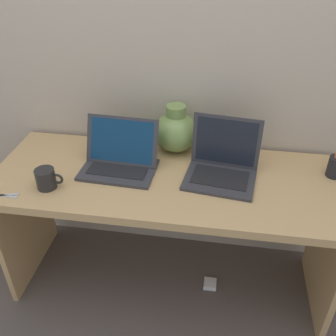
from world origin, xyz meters
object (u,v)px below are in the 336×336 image
at_px(pen_cup, 336,166).
at_px(power_brick, 210,284).
at_px(coffee_mug, 46,179).
at_px(laptop_right, 223,161).
at_px(laptop_left, 120,156).
at_px(green_vase, 176,131).

bearing_deg(pen_cup, power_brick, -165.55).
xyz_separation_m(coffee_mug, power_brick, (0.76, 0.15, -0.76)).
distance_m(laptop_right, coffee_mug, 0.80).
distance_m(laptop_left, green_vase, 0.32).
xyz_separation_m(laptop_left, pen_cup, (1.01, 0.08, -0.01)).
relative_size(laptop_left, laptop_right, 1.03).
relative_size(coffee_mug, power_brick, 1.81).
relative_size(coffee_mug, pen_cup, 0.69).
relative_size(green_vase, coffee_mug, 1.94).
relative_size(laptop_left, pen_cup, 1.97).
height_order(pen_cup, power_brick, pen_cup).
distance_m(laptop_left, power_brick, 0.91).
relative_size(green_vase, pen_cup, 1.34).
height_order(laptop_left, pen_cup, laptop_left).
distance_m(laptop_left, laptop_right, 0.49).
bearing_deg(laptop_right, power_brick, -95.24).
distance_m(green_vase, pen_cup, 0.78).
distance_m(laptop_left, pen_cup, 1.01).
distance_m(pen_cup, power_brick, 0.94).
xyz_separation_m(laptop_left, power_brick, (0.48, -0.05, -0.77)).
xyz_separation_m(green_vase, coffee_mug, (-0.52, -0.42, -0.06)).
relative_size(pen_cup, power_brick, 2.61).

